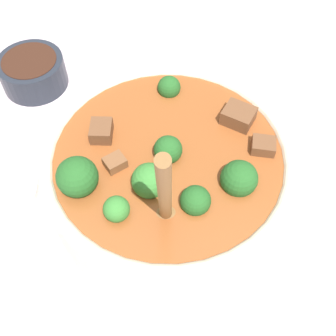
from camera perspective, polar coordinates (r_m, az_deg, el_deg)
The scene contains 3 objects.
ground_plane at distance 0.53m, azimuth 0.00°, elevation -3.34°, with size 4.00×4.00×0.00m, color silver.
stew_bowl at distance 0.49m, azimuth -0.03°, elevation -0.38°, with size 0.29×0.29×0.24m.
condiment_bowl at distance 0.67m, azimuth -17.89°, elevation 12.41°, with size 0.10×0.10×0.05m.
Camera 1 is at (0.02, 0.27, 0.46)m, focal length 45.00 mm.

